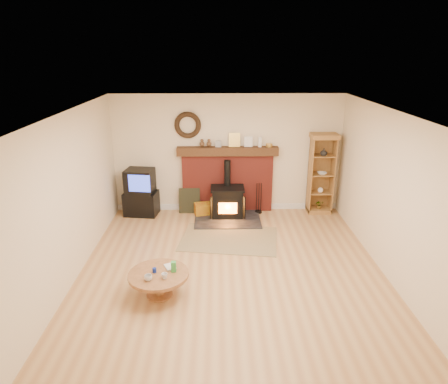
{
  "coord_description": "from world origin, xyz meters",
  "views": [
    {
      "loc": [
        -0.22,
        -5.79,
        3.47
      ],
      "look_at": [
        -0.1,
        1.0,
        1.04
      ],
      "focal_mm": 32.0,
      "sensor_mm": 36.0,
      "label": 1
    }
  ],
  "objects_px": {
    "wood_stove": "(227,203)",
    "tv_unit": "(141,193)",
    "curio_cabinet": "(321,174)",
    "coffee_table": "(159,277)"
  },
  "relations": [
    {
      "from": "tv_unit",
      "to": "coffee_table",
      "type": "height_order",
      "value": "tv_unit"
    },
    {
      "from": "curio_cabinet",
      "to": "tv_unit",
      "type": "bearing_deg",
      "value": -178.79
    },
    {
      "from": "tv_unit",
      "to": "curio_cabinet",
      "type": "xyz_separation_m",
      "value": [
        3.96,
        0.08,
        0.4
      ]
    },
    {
      "from": "wood_stove",
      "to": "curio_cabinet",
      "type": "relative_size",
      "value": 0.78
    },
    {
      "from": "tv_unit",
      "to": "coffee_table",
      "type": "xyz_separation_m",
      "value": [
        0.82,
        -3.15,
        -0.19
      ]
    },
    {
      "from": "tv_unit",
      "to": "curio_cabinet",
      "type": "bearing_deg",
      "value": 1.21
    },
    {
      "from": "wood_stove",
      "to": "tv_unit",
      "type": "distance_m",
      "value": 1.92
    },
    {
      "from": "tv_unit",
      "to": "curio_cabinet",
      "type": "relative_size",
      "value": 0.58
    },
    {
      "from": "wood_stove",
      "to": "coffee_table",
      "type": "xyz_separation_m",
      "value": [
        -1.08,
        -2.95,
        -0.01
      ]
    },
    {
      "from": "wood_stove",
      "to": "tv_unit",
      "type": "height_order",
      "value": "wood_stove"
    }
  ]
}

